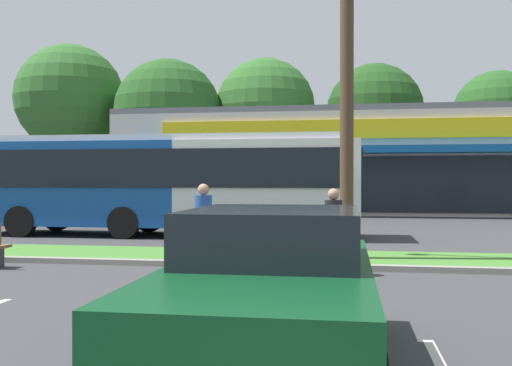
{
  "coord_description": "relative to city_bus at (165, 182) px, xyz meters",
  "views": [
    {
      "loc": [
        2.46,
        0.8,
        1.87
      ],
      "look_at": [
        -0.27,
        18.1,
        1.74
      ],
      "focal_mm": 40.83,
      "sensor_mm": 36.0,
      "label": 1
    }
  ],
  "objects": [
    {
      "name": "tree_mid_left",
      "position": [
        -0.3,
        25.57,
        5.48
      ],
      "size": [
        7.53,
        7.53,
        11.02
      ],
      "color": "#473323",
      "rests_on": "ground_plane"
    },
    {
      "name": "tree_mid",
      "position": [
        7.98,
        27.33,
        5.22
      ],
      "size": [
        7.42,
        7.42,
        10.7
      ],
      "color": "#473323",
      "rests_on": "ground_plane"
    },
    {
      "name": "curb_lip",
      "position": [
        3.44,
        -6.31,
        -1.71
      ],
      "size": [
        56.0,
        0.24,
        0.12
      ],
      "primitive_type": "cube",
      "color": "gray",
      "rests_on": "ground_plane"
    },
    {
      "name": "tree_mid_right",
      "position": [
        17.0,
        27.64,
        4.89
      ],
      "size": [
        6.59,
        6.59,
        9.96
      ],
      "color": "#473323",
      "rests_on": "ground_plane"
    },
    {
      "name": "tree_far_left",
      "position": [
        -15.56,
        24.37,
        6.38
      ],
      "size": [
        8.39,
        8.39,
        12.35
      ],
      "color": "#473323",
      "rests_on": "ground_plane"
    },
    {
      "name": "pedestrian_far",
      "position": [
        2.97,
        -6.67,
        -0.88
      ],
      "size": [
        0.36,
        0.36,
        1.76
      ],
      "rotation": [
        0.0,
        0.0,
        3.32
      ],
      "color": "#726651",
      "rests_on": "ground_plane"
    },
    {
      "name": "car_0",
      "position": [
        5.17,
        -12.72,
        -0.97
      ],
      "size": [
        2.0,
        4.44,
        1.57
      ],
      "rotation": [
        0.0,
        0.0,
        -1.57
      ],
      "color": "#0C3F1E",
      "rests_on": "ground_plane"
    },
    {
      "name": "tree_left",
      "position": [
        -7.27,
        23.26,
        4.95
      ],
      "size": [
        7.95,
        7.95,
        10.7
      ],
      "color": "#473323",
      "rests_on": "ground_plane"
    },
    {
      "name": "storefront_building",
      "position": [
        8.16,
        16.11,
        1.03
      ],
      "size": [
        29.51,
        11.74,
        5.58
      ],
      "color": "#BCB7AD",
      "rests_on": "ground_plane"
    },
    {
      "name": "car_2",
      "position": [
        0.91,
        6.04,
        -0.96
      ],
      "size": [
        4.38,
        1.95,
        1.56
      ],
      "rotation": [
        0.0,
        0.0,
        3.14
      ],
      "color": "#9E998C",
      "rests_on": "ground_plane"
    },
    {
      "name": "city_bus",
      "position": [
        0.0,
        0.0,
        0.0
      ],
      "size": [
        12.64,
        2.66,
        3.25
      ],
      "rotation": [
        0.0,
        0.0,
        0.0
      ],
      "color": "#144793",
      "rests_on": "ground_plane"
    },
    {
      "name": "pedestrian_near_bench",
      "position": [
        5.62,
        -6.95,
        -0.92
      ],
      "size": [
        0.34,
        0.34,
        1.68
      ],
      "rotation": [
        0.0,
        0.0,
        2.07
      ],
      "color": "black",
      "rests_on": "ground_plane"
    },
    {
      "name": "grass_median",
      "position": [
        3.44,
        -5.09,
        -1.71
      ],
      "size": [
        56.0,
        2.2,
        0.12
      ],
      "primitive_type": "cube",
      "color": "#427A2D",
      "rests_on": "ground_plane"
    }
  ]
}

